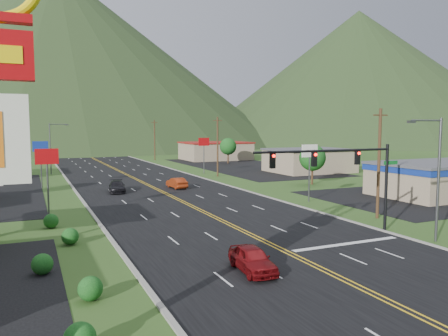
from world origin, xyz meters
name	(u,v)px	position (x,y,z in m)	size (l,w,h in m)	color
ground	(442,328)	(0.00, 0.00, 0.00)	(500.00, 500.00, 0.00)	#2B491A
road	(442,328)	(0.00, 0.00, 0.00)	(20.00, 460.00, 0.04)	black
traffic_signal	(347,167)	(6.48, 14.00, 5.33)	(13.10, 0.43, 7.00)	black
streetlight_east	(436,171)	(11.18, 10.00, 5.18)	(3.28, 0.25, 9.00)	#59595E
streetlight_west	(52,145)	(-11.68, 70.00, 5.18)	(3.28, 0.25, 9.00)	#59595E
building_east_near	(440,177)	(30.00, 25.00, 2.27)	(15.40, 10.40, 4.10)	tan
building_east_mid	(309,160)	(32.00, 55.00, 2.16)	(14.40, 11.40, 4.30)	tan
building_east_far	(216,151)	(28.00, 90.00, 2.26)	(16.40, 12.40, 4.50)	tan
pole_sign_west_a	(47,164)	(-14.00, 30.00, 5.05)	(2.00, 0.18, 6.40)	#59595E
pole_sign_west_b	(41,151)	(-14.00, 52.00, 5.05)	(2.00, 0.18, 6.40)	#59595E
pole_sign_east_a	(310,157)	(13.00, 28.00, 5.05)	(2.00, 0.18, 6.40)	#59595E
pole_sign_east_b	(204,145)	(13.00, 60.00, 5.05)	(2.00, 0.18, 6.40)	#59595E
tree_east_a	(312,158)	(22.00, 40.00, 3.89)	(3.84, 3.84, 5.82)	#382314
tree_east_b	(228,146)	(26.00, 78.00, 3.89)	(3.84, 3.84, 5.82)	#382314
utility_pole_a	(379,163)	(13.50, 18.00, 5.13)	(1.60, 0.28, 10.00)	#382314
utility_pole_b	(218,146)	(13.50, 55.00, 5.13)	(1.60, 0.28, 10.00)	#382314
utility_pole_c	(155,140)	(13.50, 95.00, 5.13)	(1.60, 0.28, 10.00)	#382314
utility_pole_d	(123,136)	(13.50, 135.00, 5.13)	(1.60, 0.28, 10.00)	#382314
mountain_n	(59,57)	(0.00, 220.00, 42.50)	(220.00, 220.00, 85.00)	#1C3417
mountain_ne	(357,77)	(147.84, 176.19, 35.00)	(180.00, 180.00, 70.00)	#1C3417
car_red_near	(252,260)	(-3.92, 9.50, 0.73)	(1.73, 4.30, 1.46)	maroon
car_dark_mid	(117,187)	(-5.35, 43.74, 0.71)	(1.99, 4.91, 1.42)	black
car_red_far	(177,183)	(2.76, 44.17, 0.71)	(1.51, 4.34, 1.43)	#982F10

